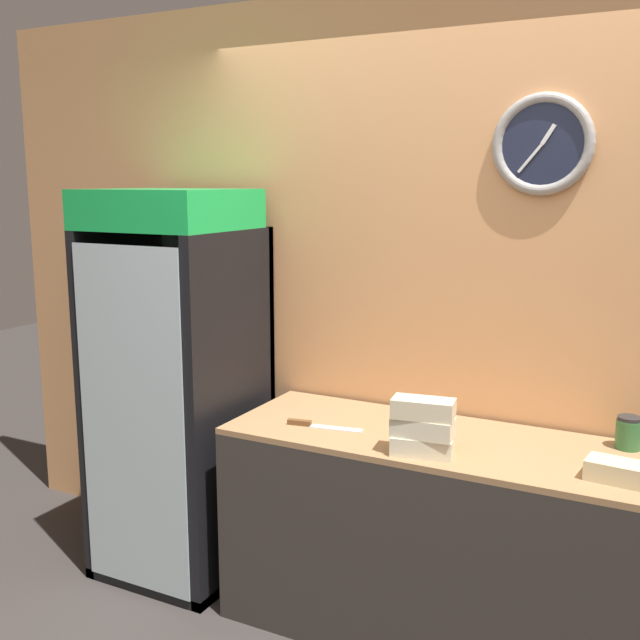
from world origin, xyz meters
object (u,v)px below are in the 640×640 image
at_px(beverage_cooler, 183,367).
at_px(chefs_knife, 314,425).
at_px(sandwich_stack_middle, 423,427).
at_px(sandwich_flat_left, 620,472).
at_px(sandwich_stack_top, 423,408).
at_px(condiment_jar, 629,433).
at_px(sandwich_stack_bottom, 422,446).

relative_size(beverage_cooler, chefs_knife, 5.65).
bearing_deg(chefs_knife, beverage_cooler, 170.21).
xyz_separation_m(sandwich_stack_middle, sandwich_flat_left, (0.69, 0.07, -0.07)).
bearing_deg(sandwich_stack_top, chefs_knife, 168.28).
bearing_deg(sandwich_stack_top, condiment_jar, 32.47).
distance_m(beverage_cooler, chefs_knife, 0.80).
xyz_separation_m(beverage_cooler, condiment_jar, (1.98, 0.19, -0.07)).
bearing_deg(condiment_jar, sandwich_flat_left, -89.02).
xyz_separation_m(sandwich_stack_top, condiment_jar, (0.68, 0.43, -0.12)).
distance_m(chefs_knife, condiment_jar, 1.24).
relative_size(sandwich_stack_middle, sandwich_flat_left, 1.04).
xyz_separation_m(sandwich_stack_bottom, condiment_jar, (0.68, 0.43, 0.03)).
bearing_deg(sandwich_stack_top, sandwich_stack_bottom, 0.00).
bearing_deg(sandwich_flat_left, sandwich_stack_top, -173.86).
height_order(sandwich_stack_bottom, chefs_knife, sandwich_stack_bottom).
distance_m(sandwich_stack_middle, condiment_jar, 0.81).
bearing_deg(beverage_cooler, sandwich_stack_middle, -10.56).
distance_m(beverage_cooler, sandwich_stack_middle, 1.32).
xyz_separation_m(sandwich_flat_left, chefs_knife, (-1.20, 0.03, -0.03)).
bearing_deg(chefs_knife, sandwich_stack_middle, -11.72).
bearing_deg(condiment_jar, sandwich_stack_middle, -147.53).
xyz_separation_m(sandwich_flat_left, condiment_jar, (-0.01, 0.36, 0.03)).
distance_m(sandwich_stack_bottom, condiment_jar, 0.81).
relative_size(sandwich_stack_bottom, sandwich_stack_middle, 1.03).
xyz_separation_m(beverage_cooler, sandwich_stack_top, (1.30, -0.24, 0.05)).
bearing_deg(chefs_knife, condiment_jar, 15.22).
relative_size(beverage_cooler, condiment_jar, 14.46).
xyz_separation_m(beverage_cooler, chefs_knife, (0.78, -0.13, -0.13)).
relative_size(sandwich_flat_left, condiment_jar, 1.80).
bearing_deg(sandwich_stack_top, sandwich_stack_middle, 180.00).
height_order(sandwich_stack_middle, chefs_knife, sandwich_stack_middle).
relative_size(chefs_knife, condiment_jar, 2.56).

